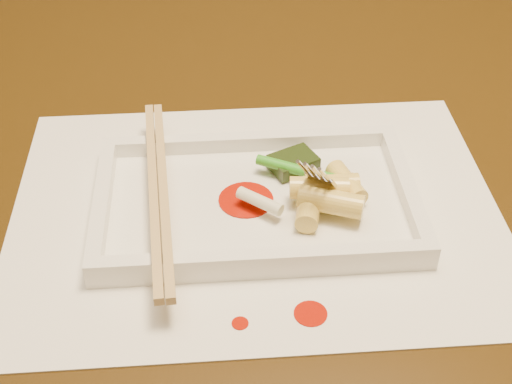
{
  "coord_description": "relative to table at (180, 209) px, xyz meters",
  "views": [
    {
      "loc": [
        0.04,
        -0.56,
        1.14
      ],
      "look_at": [
        0.07,
        -0.12,
        0.77
      ],
      "focal_mm": 50.0,
      "sensor_mm": 36.0,
      "label": 1
    }
  ],
  "objects": [
    {
      "name": "rice_cake_2",
      "position": [
        0.13,
        -0.15,
        0.13
      ],
      "size": [
        0.05,
        0.04,
        0.02
      ],
      "primitive_type": "cylinder",
      "rotation": [
        1.57,
        0.0,
        1.22
      ],
      "color": "#EEDE6F",
      "rests_on": "plate_base"
    },
    {
      "name": "plate_base",
      "position": [
        0.07,
        -0.12,
        0.11
      ],
      "size": [
        0.26,
        0.16,
        0.01
      ],
      "primitive_type": "cube",
      "color": "white",
      "rests_on": "placemat"
    },
    {
      "name": "chopstick_a",
      "position": [
        -0.01,
        -0.12,
        0.13
      ],
      "size": [
        0.02,
        0.24,
        0.01
      ],
      "primitive_type": "cube",
      "rotation": [
        0.0,
        0.0,
        0.07
      ],
      "color": "tan",
      "rests_on": "plate_rim_near"
    },
    {
      "name": "plate_rim_far",
      "position": [
        0.07,
        -0.05,
        0.12
      ],
      "size": [
        0.26,
        0.01,
        0.01
      ],
      "primitive_type": "cube",
      "color": "white",
      "rests_on": "plate_base"
    },
    {
      "name": "fork",
      "position": [
        0.14,
        -0.1,
        0.18
      ],
      "size": [
        0.09,
        0.1,
        0.14
      ],
      "primitive_type": null,
      "color": "silver",
      "rests_on": "plate_base"
    },
    {
      "name": "scallion_green",
      "position": [
        0.11,
        -0.1,
        0.12
      ],
      "size": [
        0.08,
        0.05,
        0.01
      ],
      "primitive_type": "cylinder",
      "rotation": [
        1.57,
        0.0,
        1.09
      ],
      "color": "#278B16",
      "rests_on": "plate_base"
    },
    {
      "name": "sauce_splatter_b",
      "position": [
        0.05,
        -0.24,
        0.1
      ],
      "size": [
        0.01,
        0.01,
        0.0
      ],
      "primitive_type": "cylinder",
      "color": "#AC1405",
      "rests_on": "placemat"
    },
    {
      "name": "chopstick_b",
      "position": [
        -0.0,
        -0.12,
        0.13
      ],
      "size": [
        0.02,
        0.24,
        0.01
      ],
      "primitive_type": "cube",
      "rotation": [
        0.0,
        0.0,
        0.07
      ],
      "color": "tan",
      "rests_on": "plate_rim_near"
    },
    {
      "name": "veg_piece",
      "position": [
        0.11,
        -0.08,
        0.12
      ],
      "size": [
        0.05,
        0.04,
        0.01
      ],
      "primitive_type": "cube",
      "rotation": [
        0.0,
        0.0,
        0.44
      ],
      "color": "black",
      "rests_on": "plate_base"
    },
    {
      "name": "rice_cake_4",
      "position": [
        0.11,
        -0.14,
        0.12
      ],
      "size": [
        0.03,
        0.05,
        0.02
      ],
      "primitive_type": "cylinder",
      "rotation": [
        1.57,
        0.0,
        2.92
      ],
      "color": "#EEDE6F",
      "rests_on": "plate_base"
    },
    {
      "name": "sauce_splatter_a",
      "position": [
        0.1,
        -0.24,
        0.1
      ],
      "size": [
        0.02,
        0.02,
        0.0
      ],
      "primitive_type": "cylinder",
      "color": "#AC1405",
      "rests_on": "placemat"
    },
    {
      "name": "sauce_blob_0",
      "position": [
        0.06,
        -0.12,
        0.11
      ],
      "size": [
        0.05,
        0.05,
        0.0
      ],
      "primitive_type": "cylinder",
      "color": "#AC1405",
      "rests_on": "plate_base"
    },
    {
      "name": "table",
      "position": [
        0.0,
        0.0,
        0.0
      ],
      "size": [
        1.4,
        0.9,
        0.75
      ],
      "color": "black",
      "rests_on": "ground"
    },
    {
      "name": "rice_cake_5",
      "position": [
        0.12,
        -0.13,
        0.13
      ],
      "size": [
        0.05,
        0.02,
        0.02
      ],
      "primitive_type": "cylinder",
      "rotation": [
        1.57,
        0.0,
        1.47
      ],
      "color": "#EEDE6F",
      "rests_on": "plate_base"
    },
    {
      "name": "plate_rim_near",
      "position": [
        0.07,
        -0.2,
        0.12
      ],
      "size": [
        0.26,
        0.01,
        0.01
      ],
      "primitive_type": "cube",
      "color": "white",
      "rests_on": "plate_base"
    },
    {
      "name": "rice_cake_0",
      "position": [
        0.14,
        -0.12,
        0.12
      ],
      "size": [
        0.03,
        0.05,
        0.02
      ],
      "primitive_type": "cylinder",
      "rotation": [
        1.57,
        0.0,
        0.31
      ],
      "color": "#EEDE6F",
      "rests_on": "plate_base"
    },
    {
      "name": "scallion_white",
      "position": [
        0.07,
        -0.14,
        0.12
      ],
      "size": [
        0.04,
        0.03,
        0.01
      ],
      "primitive_type": "cylinder",
      "rotation": [
        1.57,
        0.0,
        0.89
      ],
      "color": "#EAEACC",
      "rests_on": "plate_base"
    },
    {
      "name": "placemat",
      "position": [
        0.07,
        -0.12,
        0.1
      ],
      "size": [
        0.4,
        0.3,
        0.0
      ],
      "primitive_type": "cube",
      "color": "white",
      "rests_on": "table"
    },
    {
      "name": "plate_rim_right",
      "position": [
        0.19,
        -0.12,
        0.12
      ],
      "size": [
        0.01,
        0.14,
        0.01
      ],
      "primitive_type": "cube",
      "color": "white",
      "rests_on": "plate_base"
    },
    {
      "name": "rice_cake_3",
      "position": [
        0.13,
        -0.12,
        0.12
      ],
      "size": [
        0.05,
        0.03,
        0.02
      ],
      "primitive_type": "cylinder",
      "rotation": [
        1.57,
        0.0,
        1.85
      ],
      "color": "#EEDE6F",
      "rests_on": "plate_base"
    },
    {
      "name": "plate_rim_left",
      "position": [
        -0.05,
        -0.12,
        0.12
      ],
      "size": [
        0.01,
        0.14,
        0.01
      ],
      "primitive_type": "cube",
      "color": "white",
      "rests_on": "plate_base"
    },
    {
      "name": "rice_cake_1",
      "position": [
        0.13,
        -0.12,
        0.12
      ],
      "size": [
        0.05,
        0.02,
        0.02
      ],
      "primitive_type": "cylinder",
      "rotation": [
        1.57,
        0.0,
        1.59
      ],
      "color": "#EEDE6F",
      "rests_on": "plate_base"
    }
  ]
}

